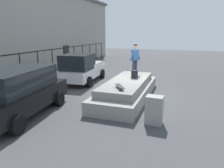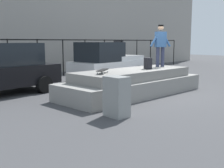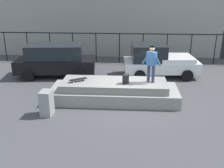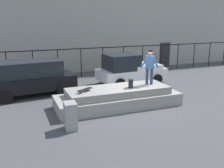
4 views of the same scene
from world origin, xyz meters
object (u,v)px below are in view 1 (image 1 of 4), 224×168
backpack (135,74)px  car_black_hatchback_near (19,92)px  skateboard (120,86)px  utility_box (154,110)px  skateboarder (135,57)px  car_white_pickup_mid (81,68)px

backpack → car_black_hatchback_near: car_black_hatchback_near is taller
skateboard → utility_box: bearing=-122.4°
skateboarder → backpack: bearing=-167.0°
backpack → car_black_hatchback_near: size_ratio=0.09×
skateboarder → skateboard: size_ratio=2.07×
skateboard → car_white_pickup_mid: size_ratio=0.18×
car_white_pickup_mid → utility_box: size_ratio=4.23×
backpack → car_black_hatchback_near: 5.50m
skateboarder → car_white_pickup_mid: skateboarder is taller
backpack → car_black_hatchback_near: bearing=-109.1°
backpack → car_black_hatchback_near: (-4.14, 3.62, -0.14)m
skateboard → car_black_hatchback_near: size_ratio=0.17×
car_white_pickup_mid → utility_box: car_white_pickup_mid is taller
car_white_pickup_mid → utility_box: 7.45m
skateboard → car_black_hatchback_near: 4.01m
car_white_pickup_mid → utility_box: (-5.00, -5.50, -0.40)m
car_black_hatchback_near → utility_box: car_black_hatchback_near is taller
car_black_hatchback_near → utility_box: (0.96, -5.11, -0.46)m
skateboard → backpack: backpack is taller
car_black_hatchback_near → car_white_pickup_mid: car_white_pickup_mid is taller
skateboarder → car_black_hatchback_near: bearing=147.4°
skateboard → car_black_hatchback_near: (-1.98, 3.49, -0.03)m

